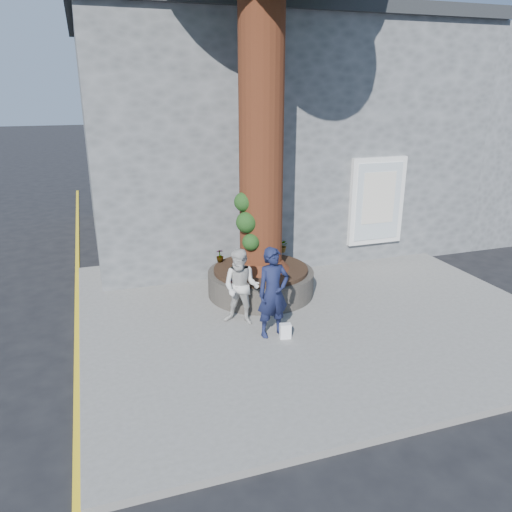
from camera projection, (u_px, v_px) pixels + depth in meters
name	position (u px, v px, depth m)	size (l,w,h in m)	color
ground	(255.00, 346.00, 9.00)	(120.00, 120.00, 0.00)	black
pavement	(308.00, 309.00, 10.33)	(9.00, 8.00, 0.12)	slate
yellow_line	(77.00, 347.00, 8.96)	(0.10, 30.00, 0.01)	yellow
stone_shop	(258.00, 131.00, 15.20)	(10.30, 8.30, 6.30)	#535658
neighbour_shop	(470.00, 130.00, 17.69)	(6.00, 8.00, 6.00)	#535658
planter	(261.00, 281.00, 10.90)	(2.30, 2.30, 0.60)	black
man	(273.00, 293.00, 8.89)	(0.61, 0.40, 1.67)	#151A39
woman	(241.00, 287.00, 9.38)	(0.72, 0.56, 1.48)	silver
shopping_bag	(285.00, 331.00, 8.99)	(0.20, 0.12, 0.28)	white
plant_a	(233.00, 277.00, 9.77)	(0.20, 0.13, 0.37)	gray
plant_b	(234.00, 278.00, 9.72)	(0.21, 0.20, 0.38)	gray
plant_c	(220.00, 256.00, 11.12)	(0.16, 0.16, 0.29)	gray
plant_d	(283.00, 246.00, 11.77)	(0.29, 0.26, 0.32)	gray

